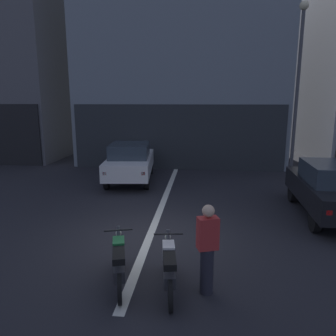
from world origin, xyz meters
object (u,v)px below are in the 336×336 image
object	(u,v)px
street_lamp	(298,76)
motorcycle_green_row_leftmost	(119,262)
person_by_motorcycles	(207,249)
motorcycle_white_row_left_mid	(169,267)
car_white_crossing_near	(130,161)
car_black_parked_kerbside	(332,188)

from	to	relation	value
street_lamp	motorcycle_green_row_leftmost	distance (m)	10.88
motorcycle_green_row_leftmost	person_by_motorcycles	bearing A→B (deg)	-3.28
motorcycle_white_row_left_mid	person_by_motorcycles	xyz separation A→B (m)	(0.68, -0.01, 0.40)
car_white_crossing_near	person_by_motorcycles	bearing A→B (deg)	-67.95
street_lamp	person_by_motorcycles	world-z (taller)	street_lamp
car_white_crossing_near	car_black_parked_kerbside	world-z (taller)	same
street_lamp	motorcycle_white_row_left_mid	xyz separation A→B (m)	(-4.37, -8.74, -3.89)
car_white_crossing_near	car_black_parked_kerbside	xyz separation A→B (m)	(6.85, -3.50, 0.00)
street_lamp	motorcycle_green_row_leftmost	world-z (taller)	street_lamp
car_white_crossing_near	motorcycle_white_row_left_mid	xyz separation A→B (m)	(2.48, -7.79, -0.43)
car_white_crossing_near	motorcycle_green_row_leftmost	size ratio (longest dim) A/B	2.61
street_lamp	person_by_motorcycles	size ratio (longest dim) A/B	4.31
car_white_crossing_near	motorcycle_green_row_leftmost	xyz separation A→B (m)	(1.53, -7.70, -0.43)
person_by_motorcycles	car_black_parked_kerbside	bearing A→B (deg)	49.34
car_white_crossing_near	person_by_motorcycles	distance (m)	8.41
street_lamp	motorcycle_white_row_left_mid	size ratio (longest dim) A/B	4.33
car_black_parked_kerbside	person_by_motorcycles	xyz separation A→B (m)	(-3.69, -4.29, -0.03)
street_lamp	person_by_motorcycles	distance (m)	10.11
car_black_parked_kerbside	car_white_crossing_near	bearing A→B (deg)	152.90
car_white_crossing_near	motorcycle_white_row_left_mid	world-z (taller)	car_white_crossing_near
car_white_crossing_near	street_lamp	world-z (taller)	street_lamp
car_black_parked_kerbside	motorcycle_white_row_left_mid	size ratio (longest dim) A/B	2.50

